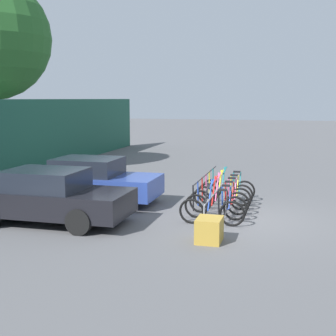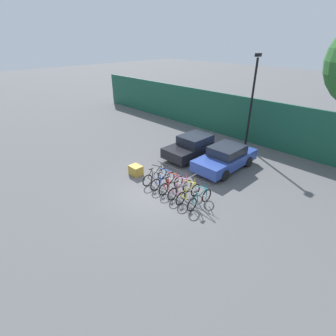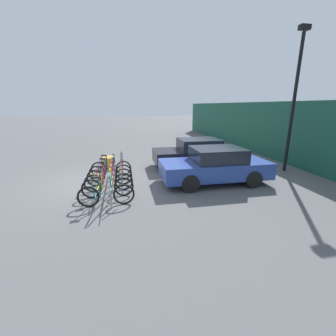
# 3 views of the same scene
# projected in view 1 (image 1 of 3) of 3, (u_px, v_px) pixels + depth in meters

# --- Properties ---
(ground_plane) EXTENTS (120.00, 120.00, 0.00)m
(ground_plane) POSITION_uv_depth(u_px,v_px,m) (236.00, 219.00, 12.58)
(ground_plane) COLOR #59595B
(bike_rack) EXTENTS (3.60, 0.04, 0.57)m
(bike_rack) POSITION_uv_depth(u_px,v_px,m) (216.00, 194.00, 13.41)
(bike_rack) COLOR gray
(bike_rack) RESTS_ON ground
(bicycle_black) EXTENTS (0.68, 1.71, 1.05)m
(bicycle_black) POSITION_uv_depth(u_px,v_px,m) (212.00, 211.00, 11.92)
(bicycle_black) COLOR black
(bicycle_black) RESTS_ON ground
(bicycle_blue) EXTENTS (0.68, 1.71, 1.05)m
(bicycle_blue) POSITION_uv_depth(u_px,v_px,m) (216.00, 205.00, 12.51)
(bicycle_blue) COLOR black
(bicycle_blue) RESTS_ON ground
(bicycle_red) EXTENTS (0.68, 1.71, 1.05)m
(bicycle_red) POSITION_uv_depth(u_px,v_px,m) (219.00, 201.00, 13.09)
(bicycle_red) COLOR black
(bicycle_red) RESTS_ON ground
(bicycle_pink) EXTENTS (0.68, 1.71, 1.05)m
(bicycle_pink) POSITION_uv_depth(u_px,v_px,m) (222.00, 196.00, 13.67)
(bicycle_pink) COLOR black
(bicycle_pink) RESTS_ON ground
(bicycle_yellow) EXTENTS (0.68, 1.71, 1.05)m
(bicycle_yellow) POSITION_uv_depth(u_px,v_px,m) (225.00, 193.00, 14.18)
(bicycle_yellow) COLOR black
(bicycle_yellow) RESTS_ON ground
(bicycle_teal) EXTENTS (0.68, 1.71, 1.05)m
(bicycle_teal) POSITION_uv_depth(u_px,v_px,m) (228.00, 189.00, 14.84)
(bicycle_teal) COLOR black
(bicycle_teal) RESTS_ON ground
(car_black) EXTENTS (1.91, 4.23, 1.40)m
(car_black) POSITION_uv_depth(u_px,v_px,m) (49.00, 196.00, 12.13)
(car_black) COLOR black
(car_black) RESTS_ON ground
(car_blue) EXTENTS (1.91, 4.20, 1.40)m
(car_blue) POSITION_uv_depth(u_px,v_px,m) (91.00, 181.00, 14.47)
(car_blue) COLOR #2D479E
(car_blue) RESTS_ON ground
(cargo_crate) EXTENTS (0.70, 0.56, 0.55)m
(cargo_crate) POSITION_uv_depth(u_px,v_px,m) (209.00, 230.00, 10.54)
(cargo_crate) COLOR #B28C33
(cargo_crate) RESTS_ON ground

